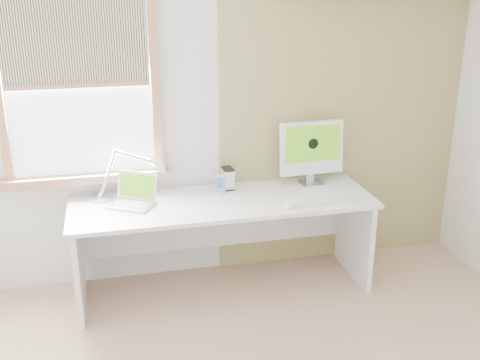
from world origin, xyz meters
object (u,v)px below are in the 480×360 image
object	(u,v)px
desk	(222,222)
external_drive	(228,178)
imac	(312,149)
laptop	(134,197)
desk_lamp	(150,170)

from	to	relation	value
desk	external_drive	bearing A→B (deg)	63.73
desk	imac	size ratio (longest dim) A/B	4.35
laptop	imac	xyz separation A→B (m)	(1.37, 0.12, 0.22)
desk_lamp	imac	distance (m)	1.24
desk	desk_lamp	world-z (taller)	desk_lamp
imac	desk	bearing A→B (deg)	-168.84
laptop	external_drive	xyz separation A→B (m)	(0.72, 0.15, 0.03)
desk_lamp	external_drive	distance (m)	0.59
laptop	desk_lamp	bearing A→B (deg)	46.64
desk	laptop	world-z (taller)	laptop
desk	laptop	distance (m)	0.68
desk	desk_lamp	distance (m)	0.65
desk_lamp	imac	size ratio (longest dim) A/B	1.32
laptop	imac	bearing A→B (deg)	5.20
desk	imac	bearing A→B (deg)	11.16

